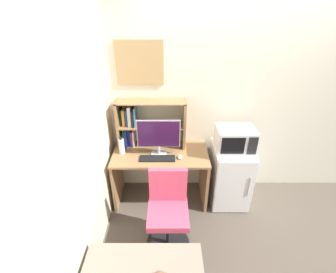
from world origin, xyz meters
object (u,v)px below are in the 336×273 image
desk_chair (168,215)px  wall_corkboard (139,63)px  water_bottle (121,146)px  hutch_bookshelf (141,122)px  microwave (234,139)px  monitor (158,136)px  computer_mouse (179,157)px  keyboard (157,159)px  mini_fridge (229,175)px

desk_chair → wall_corkboard: (-0.33, 1.00, 1.37)m
water_bottle → hutch_bookshelf: bearing=40.5°
microwave → monitor: bearing=-179.0°
water_bottle → microwave: 1.38m
hutch_bookshelf → computer_mouse: bearing=-33.4°
keyboard → wall_corkboard: 1.13m
hutch_bookshelf → microwave: size_ratio=1.91×
microwave → keyboard: bearing=-172.4°
hutch_bookshelf → keyboard: (0.21, -0.34, -0.32)m
computer_mouse → mini_fridge: size_ratio=0.12×
mini_fridge → microwave: size_ratio=1.81×
computer_mouse → keyboard: bearing=-174.7°
hutch_bookshelf → keyboard: size_ratio=2.02×
keyboard → microwave: size_ratio=0.95×
hutch_bookshelf → water_bottle: hutch_bookshelf is taller
computer_mouse → wall_corkboard: 1.20m
mini_fridge → desk_chair: bearing=-139.6°
hutch_bookshelf → computer_mouse: size_ratio=9.00×
computer_mouse → water_bottle: bearing=171.1°
monitor → computer_mouse: (0.25, -0.08, -0.24)m
hutch_bookshelf → monitor: size_ratio=1.65×
wall_corkboard → keyboard: bearing=-65.4°
computer_mouse → water_bottle: size_ratio=0.43×
mini_fridge → wall_corkboard: size_ratio=1.46×
mini_fridge → wall_corkboard: 1.80m
mini_fridge → wall_corkboard: bearing=164.4°
microwave → wall_corkboard: 1.44m
microwave → wall_corkboard: wall_corkboard is taller
desk_chair → water_bottle: bearing=129.2°
monitor → desk_chair: (0.11, -0.67, -0.59)m
hutch_bookshelf → keyboard: 0.51m
microwave → wall_corkboard: bearing=164.5°
mini_fridge → microwave: 0.54m
hutch_bookshelf → computer_mouse: (0.48, -0.31, -0.31)m
mini_fridge → desk_chair: 1.06m
keyboard → desk_chair: (0.13, -0.56, -0.34)m
computer_mouse → microwave: (0.66, 0.10, 0.19)m
water_bottle → desk_chair: size_ratio=0.25×
mini_fridge → microwave: bearing=89.8°
hutch_bookshelf → microwave: bearing=-10.7°
computer_mouse → wall_corkboard: (-0.47, 0.41, 1.02)m
keyboard → water_bottle: 0.47m
keyboard → wall_corkboard: bearing=114.6°
keyboard → mini_fridge: 1.00m
monitor → microwave: size_ratio=1.16×
monitor → microwave: (0.92, 0.02, -0.05)m
hutch_bookshelf → desk_chair: 1.16m
computer_mouse → desk_chair: bearing=-103.7°
water_bottle → microwave: size_ratio=0.50×
microwave → desk_chair: 1.19m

